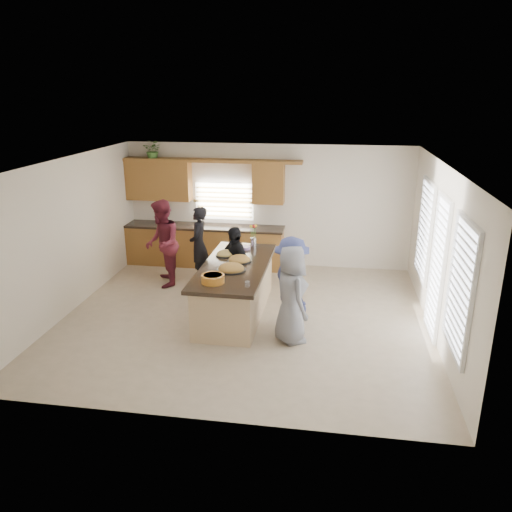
% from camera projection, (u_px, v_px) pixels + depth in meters
% --- Properties ---
extents(floor, '(6.50, 6.50, 0.00)m').
position_uv_depth(floor, '(245.00, 317.00, 9.07)').
color(floor, '#C2AD90').
rests_on(floor, ground).
extents(room_shell, '(6.52, 6.02, 2.81)m').
position_uv_depth(room_shell, '(244.00, 216.00, 8.47)').
color(room_shell, silver).
rests_on(room_shell, ground).
extents(back_cabinetry, '(4.08, 0.66, 2.46)m').
position_uv_depth(back_cabinetry, '(203.00, 227.00, 11.55)').
color(back_cabinetry, '#98612C').
rests_on(back_cabinetry, ground).
extents(right_wall_glazing, '(0.06, 4.00, 2.25)m').
position_uv_depth(right_wall_glazing, '(439.00, 259.00, 8.05)').
color(right_wall_glazing, white).
rests_on(right_wall_glazing, ground).
extents(island, '(1.18, 2.71, 0.95)m').
position_uv_depth(island, '(235.00, 290.00, 9.10)').
color(island, tan).
rests_on(island, ground).
extents(platter_front, '(0.50, 0.50, 0.20)m').
position_uv_depth(platter_front, '(231.00, 269.00, 8.65)').
color(platter_front, black).
rests_on(platter_front, island).
extents(platter_mid, '(0.44, 0.44, 0.18)m').
position_uv_depth(platter_mid, '(239.00, 260.00, 9.10)').
color(platter_mid, black).
rests_on(platter_mid, island).
extents(platter_back, '(0.38, 0.38, 0.15)m').
position_uv_depth(platter_back, '(226.00, 254.00, 9.42)').
color(platter_back, black).
rests_on(platter_back, island).
extents(salad_bowl, '(0.38, 0.38, 0.14)m').
position_uv_depth(salad_bowl, '(213.00, 278.00, 8.09)').
color(salad_bowl, orange).
rests_on(salad_bowl, island).
extents(clear_cup, '(0.08, 0.08, 0.09)m').
position_uv_depth(clear_cup, '(247.00, 284.00, 7.92)').
color(clear_cup, white).
rests_on(clear_cup, island).
extents(plate_stack, '(0.19, 0.19, 0.06)m').
position_uv_depth(plate_stack, '(245.00, 248.00, 9.81)').
color(plate_stack, '#C295D9').
rests_on(plate_stack, island).
extents(flower_vase, '(0.14, 0.14, 0.45)m').
position_uv_depth(flower_vase, '(253.00, 235.00, 9.92)').
color(flower_vase, silver).
rests_on(flower_vase, island).
extents(potted_plant, '(0.44, 0.39, 0.46)m').
position_uv_depth(potted_plant, '(153.00, 150.00, 11.25)').
color(potted_plant, '#497C31').
rests_on(potted_plant, back_cabinetry).
extents(woman_left_back, '(0.42, 0.62, 1.63)m').
position_uv_depth(woman_left_back, '(199.00, 245.00, 10.56)').
color(woman_left_back, black).
rests_on(woman_left_back, ground).
extents(woman_left_mid, '(0.94, 1.06, 1.82)m').
position_uv_depth(woman_left_mid, '(162.00, 244.00, 10.30)').
color(woman_left_mid, maroon).
rests_on(woman_left_mid, ground).
extents(woman_left_front, '(0.87, 0.90, 1.51)m').
position_uv_depth(woman_left_front, '(235.00, 265.00, 9.51)').
color(woman_left_front, black).
rests_on(woman_left_front, ground).
extents(woman_right_back, '(1.00, 1.22, 1.64)m').
position_uv_depth(woman_right_back, '(291.00, 284.00, 8.40)').
color(woman_right_back, navy).
rests_on(woman_right_back, ground).
extents(woman_right_front, '(0.82, 0.94, 1.63)m').
position_uv_depth(woman_right_front, '(291.00, 295.00, 7.99)').
color(woman_right_front, slate).
rests_on(woman_right_front, ground).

